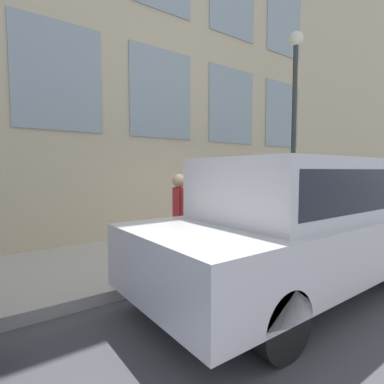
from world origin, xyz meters
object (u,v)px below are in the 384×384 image
at_px(fire_hydrant, 204,231).
at_px(parked_truck_silver_near, 300,217).
at_px(street_lamp, 294,108).
at_px(person, 179,208).

distance_m(fire_hydrant, parked_truck_silver_near, 1.94).
bearing_deg(street_lamp, fire_hydrant, 95.04).
distance_m(parked_truck_silver_near, street_lamp, 4.21).
bearing_deg(street_lamp, person, 93.35).
distance_m(fire_hydrant, person, 0.72).
bearing_deg(person, street_lamp, -41.87).
bearing_deg(person, parked_truck_silver_near, -111.62).
relative_size(fire_hydrant, parked_truck_silver_near, 0.17).
bearing_deg(parked_truck_silver_near, person, 23.60).
relative_size(fire_hydrant, street_lamp, 0.17).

